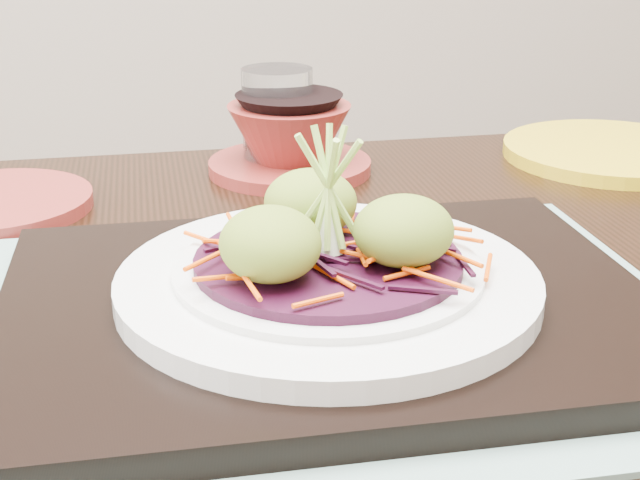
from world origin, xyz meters
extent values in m
cube|color=black|center=(-0.01, -0.07, 0.69)|extent=(1.19, 0.83, 0.04)
cube|color=gray|center=(-0.01, -0.13, 0.72)|extent=(0.51, 0.41, 0.00)
cube|color=black|center=(-0.01, -0.13, 0.73)|extent=(0.44, 0.34, 0.02)
cylinder|color=silver|center=(-0.01, -0.13, 0.74)|extent=(0.27, 0.27, 0.01)
cylinder|color=silver|center=(-0.01, -0.13, 0.75)|extent=(0.20, 0.20, 0.01)
cylinder|color=#330A21|center=(-0.01, -0.13, 0.76)|extent=(0.17, 0.17, 0.01)
ellipsoid|color=olive|center=(-0.05, -0.15, 0.78)|extent=(0.06, 0.06, 0.05)
ellipsoid|color=olive|center=(0.03, -0.15, 0.78)|extent=(0.06, 0.06, 0.05)
ellipsoid|color=olive|center=(-0.01, -0.08, 0.78)|extent=(0.06, 0.06, 0.05)
cylinder|color=white|center=(0.04, 0.23, 0.76)|extent=(0.08, 0.08, 0.10)
cylinder|color=maroon|center=(0.04, 0.21, 0.72)|extent=(0.21, 0.21, 0.01)
cylinder|color=gold|center=(0.38, 0.17, 0.72)|extent=(0.28, 0.28, 0.01)
camera|label=1|loc=(-0.15, -0.63, 0.98)|focal=50.00mm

